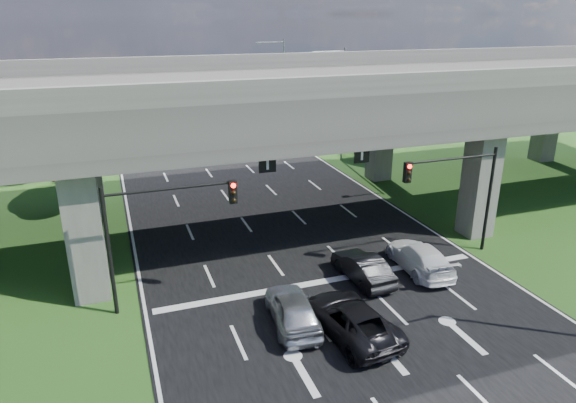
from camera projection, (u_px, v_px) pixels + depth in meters
ground at (357, 318)px, 22.74m from camera, size 160.00×160.00×0.00m
road at (283, 233)px, 31.58m from camera, size 18.00×120.00×0.03m
overpass at (272, 99)px, 30.63m from camera, size 80.00×15.00×10.00m
signal_right at (459, 184)px, 27.25m from camera, size 5.76×0.54×6.00m
signal_left at (159, 221)px, 22.32m from camera, size 5.76×0.54×6.00m
streetlight_far at (339, 97)px, 45.14m from camera, size 3.38×0.25×10.00m
streetlight_beyond at (281, 77)px, 59.30m from camera, size 3.38×0.25×10.00m
tree_left_near at (45, 122)px, 39.69m from camera, size 4.50×4.50×7.80m
tree_left_mid at (17, 115)px, 46.04m from camera, size 3.91×3.90×6.76m
tree_left_far at (68, 90)px, 54.05m from camera, size 4.80×4.80×8.32m
tree_right_near at (349, 103)px, 50.08m from camera, size 4.20×4.20×7.28m
tree_right_mid at (342, 94)px, 58.21m from camera, size 3.91×3.90×6.76m
tree_right_far at (285, 81)px, 63.81m from camera, size 4.50×4.50×7.80m
car_silver at (292, 309)px, 21.98m from camera, size 2.28×4.64×1.52m
car_dark at (362, 268)px, 25.71m from camera, size 1.68×4.28×1.39m
car_white at (419, 257)px, 26.75m from camera, size 2.39×5.06×1.43m
car_trailing at (351, 319)px, 21.33m from camera, size 2.93×5.40×1.44m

